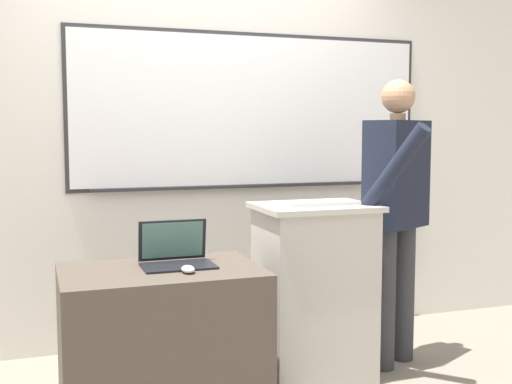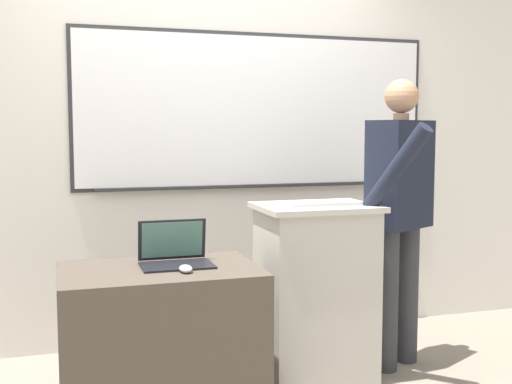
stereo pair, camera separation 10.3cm
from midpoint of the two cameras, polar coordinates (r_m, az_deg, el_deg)
name	(u,v)px [view 1 (the left image)]	position (r m, az deg, el deg)	size (l,w,h in m)	color
back_wall	(196,113)	(4.22, -6.10, 7.01)	(6.40, 0.17, 2.99)	silver
lectern_podium	(314,291)	(3.61, 4.35, -8.77)	(0.64, 0.50, 0.98)	#BCB7AD
side_desk	(162,344)	(3.18, -9.30, -13.19)	(0.94, 0.62, 0.73)	#4C4238
person_presenter	(397,204)	(3.79, 11.63, -1.03)	(0.57, 0.68, 1.67)	#333338
laptop	(175,252)	(3.17, -8.14, -5.26)	(0.34, 0.27, 0.21)	black
wireless_keyboard	(323,204)	(3.48, 5.12, -1.03)	(0.41, 0.12, 0.02)	silver
computer_mouse_by_laptop	(188,269)	(2.98, -7.07, -6.83)	(0.06, 0.10, 0.03)	#BCBCC1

